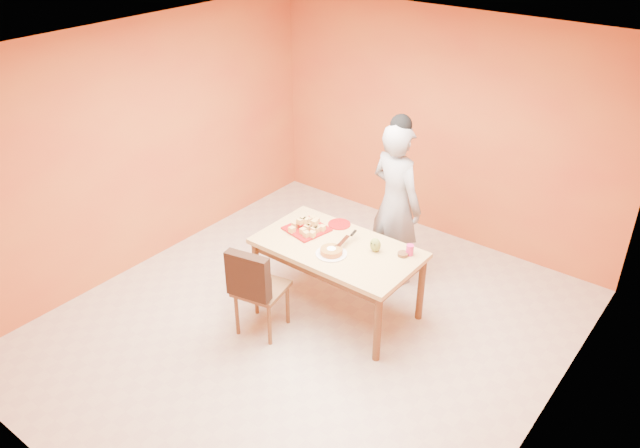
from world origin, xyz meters
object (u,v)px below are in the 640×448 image
Objects in this scene: dining_chair at (260,287)px; magenta_glass at (410,250)px; sponge_cake at (331,251)px; person at (396,204)px; pastry_platter at (307,229)px; egg_ornament at (375,245)px; red_dinner_plate at (339,224)px; checker_tin at (403,254)px; dining_table at (337,254)px.

magenta_glass is at bearing 32.57° from dining_chair.
sponge_cake is at bearing -142.58° from magenta_glass.
person is at bearing 60.37° from dining_chair.
egg_ornament is at bearing 6.33° from pastry_platter.
magenta_glass reaches higher than sponge_cake.
magenta_glass is at bearing 49.61° from egg_ornament.
person is 7.74× the size of red_dinner_plate.
egg_ornament is (0.57, -0.20, 0.06)m from red_dinner_plate.
sponge_cake is 2.06× the size of checker_tin.
pastry_platter is at bearing -167.61° from magenta_glass.
dining_chair is at bearing -135.38° from magenta_glass.
pastry_platter is 0.35m from red_dinner_plate.
dining_chair is 0.54× the size of person.
checker_tin is at bearing 43.11° from egg_ornament.
checker_tin is at bearing 32.12° from dining_chair.
checker_tin reaches higher than red_dinner_plate.
dining_chair is at bearing -118.63° from dining_table.
checker_tin is at bearing 141.30° from person.
person is (0.11, 0.87, 0.24)m from dining_table.
red_dinner_plate is at bearing 176.39° from magenta_glass.
egg_ornament is at bearing -153.19° from magenta_glass.
checker_tin is at bearing -7.54° from red_dinner_plate.
dining_chair is 1.71m from person.
dining_chair is at bearing 86.62° from person.
person reaches higher than checker_tin.
dining_table is 7.47× the size of sponge_cake.
dining_chair is at bearing -135.83° from checker_tin.
pastry_platter is 2.69× the size of egg_ornament.
person is 17.29× the size of magenta_glass.
checker_tin is (-0.04, -0.05, -0.04)m from magenta_glass.
dining_chair reaches higher than red_dinner_plate.
magenta_glass is (0.52, -0.58, -0.09)m from person.
dining_table is 15.35× the size of magenta_glass.
egg_ornament is 1.35× the size of checker_tin.
red_dinner_plate is 0.84m from checker_tin.
dining_table is at bearing -157.90° from checker_tin.
sponge_cake is 0.68m from checker_tin.
person is 0.99m from pastry_platter.
sponge_cake is at bearing 40.19° from dining_chair.
egg_ornament is (0.73, 0.86, 0.33)m from dining_chair.
checker_tin reaches higher than dining_table.
red_dinner_plate is 2.24× the size of magenta_glass.
magenta_glass reaches higher than checker_tin.
dining_table is at bearing -7.95° from pastry_platter.
dining_table is 15.40× the size of checker_tin.
checker_tin is at bearing -126.47° from magenta_glass.
dining_chair is 4.53× the size of sponge_cake.
dining_chair is at bearing -107.44° from egg_ornament.
person is 1.04m from sponge_cake.
sponge_cake is 2.05× the size of magenta_glass.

